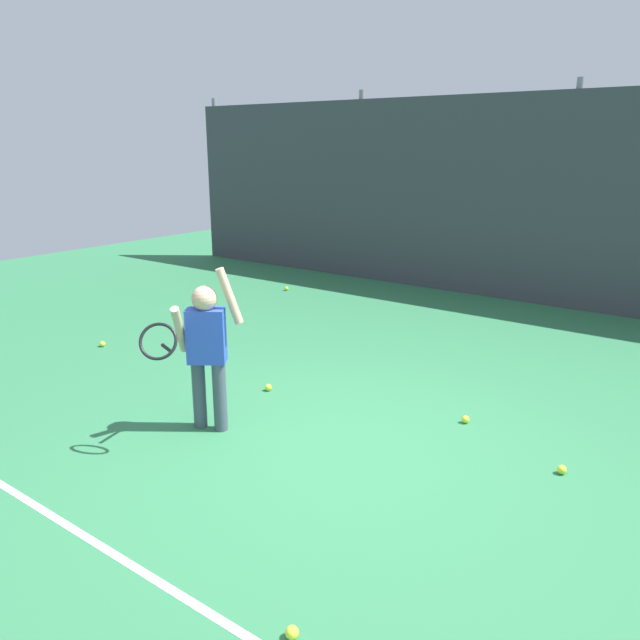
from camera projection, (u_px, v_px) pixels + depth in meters
The scene contains 13 objects.
ground_plane at pixel (345, 452), 4.70m from camera, with size 20.00×20.00×0.00m, color #2D7247.
court_line_baseline at pixel (158, 581), 3.31m from camera, with size 9.00×0.05×0.00m, color white.
back_fence_windscreen at pixel (566, 203), 8.49m from camera, with size 13.98×0.08×2.96m, color #383D42.
fence_post_0 at pixel (218, 180), 12.41m from camera, with size 0.09×0.09×3.11m, color slate.
fence_post_1 at pixel (360, 187), 10.46m from camera, with size 0.09×0.09×3.11m, color slate.
fence_post_2 at pixel (568, 197), 8.52m from camera, with size 0.09×0.09×3.11m, color slate.
tennis_player at pixel (205, 345), 4.88m from camera, with size 0.49×0.85×1.35m.
tennis_ball_0 at pixel (466, 419), 5.17m from camera, with size 0.07×0.07×0.07m, color #CCE033.
tennis_ball_1 at pixel (286, 289), 9.82m from camera, with size 0.07×0.07×0.07m, color #CCE033.
tennis_ball_3 at pixel (268, 387), 5.85m from camera, with size 0.07×0.07×0.07m, color #CCE033.
tennis_ball_5 at pixel (562, 470), 4.38m from camera, with size 0.07×0.07×0.07m, color #CCE033.
tennis_ball_6 at pixel (102, 344), 7.12m from camera, with size 0.07×0.07×0.07m, color #CCE033.
tennis_ball_7 at pixel (292, 632), 2.92m from camera, with size 0.07×0.07×0.07m, color #CCE033.
Camera 1 is at (2.35, -3.53, 2.27)m, focal length 34.52 mm.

